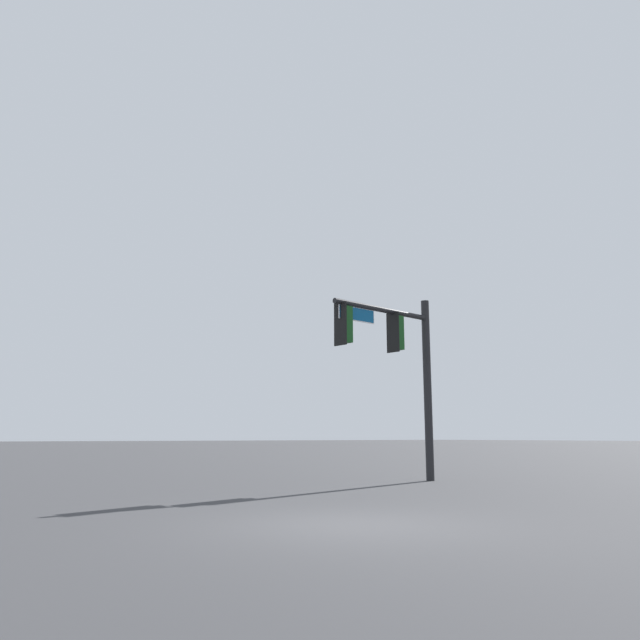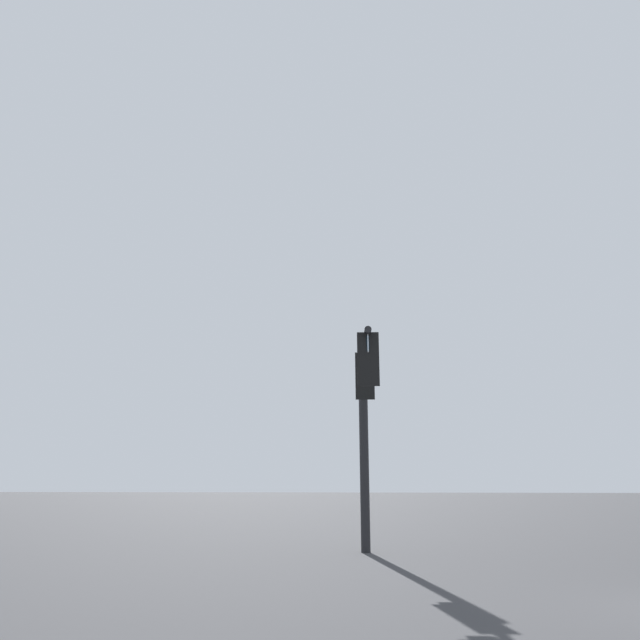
% 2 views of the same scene
% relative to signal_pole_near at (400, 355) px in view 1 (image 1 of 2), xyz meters
% --- Properties ---
extents(ground_plane, '(400.00, 400.00, 0.00)m').
position_rel_signal_pole_near_xyz_m(ground_plane, '(6.98, 6.72, -4.00)').
color(ground_plane, '#38383A').
extents(signal_pole_near, '(4.34, 0.94, 5.98)m').
position_rel_signal_pole_near_xyz_m(signal_pole_near, '(0.00, 0.00, 0.00)').
color(signal_pole_near, black).
rests_on(signal_pole_near, ground_plane).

